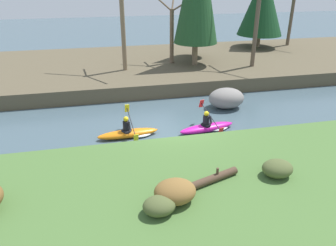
# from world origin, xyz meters

# --- Properties ---
(ground_plane) EXTENTS (90.00, 90.00, 0.00)m
(ground_plane) POSITION_xyz_m (0.00, 0.00, 0.00)
(ground_plane) COLOR #425660
(riverbank_near) EXTENTS (44.00, 7.75, 0.84)m
(riverbank_near) POSITION_xyz_m (0.00, -5.44, 0.42)
(riverbank_near) COLOR #476B33
(riverbank_near) RESTS_ON ground
(riverbank_far) EXTENTS (44.00, 11.32, 0.86)m
(riverbank_far) POSITION_xyz_m (0.00, 10.53, 0.43)
(riverbank_far) COLOR brown
(riverbank_far) RESTS_ON ground
(conifer_tree_mid_left) EXTENTS (3.72, 3.72, 6.19)m
(conifer_tree_mid_left) POSITION_xyz_m (10.58, 13.29, 4.47)
(conifer_tree_mid_left) COLOR #7A664C
(conifer_tree_mid_left) RESTS_ON riverbank_far
(bare_tree_upstream) EXTENTS (3.76, 3.72, 6.85)m
(bare_tree_upstream) POSITION_xyz_m (-1.24, 8.59, 4.08)
(bare_tree_upstream) COLOR #7A664C
(bare_tree_upstream) RESTS_ON riverbank_far
(bare_tree_mid_upstream) EXTENTS (2.71, 2.67, 4.83)m
(bare_tree_mid_upstream) POSITION_xyz_m (2.19, 9.78, 3.14)
(bare_tree_mid_upstream) COLOR brown
(bare_tree_mid_upstream) RESTS_ON riverbank_far
(bare_tree_mid_downstream) EXTENTS (3.96, 3.91, 7.21)m
(bare_tree_mid_downstream) POSITION_xyz_m (7.36, 7.64, 4.25)
(bare_tree_mid_downstream) COLOR brown
(bare_tree_mid_downstream) RESTS_ON riverbank_far
(bare_tree_downstream) EXTENTS (3.97, 3.92, 7.23)m
(bare_tree_downstream) POSITION_xyz_m (13.61, 13.61, 4.26)
(bare_tree_downstream) COLOR brown
(bare_tree_downstream) RESTS_ON riverbank_far
(shrub_clump_second) EXTENTS (0.89, 0.74, 0.48)m
(shrub_clump_second) POSITION_xyz_m (-1.82, -5.85, 1.08)
(shrub_clump_second) COLOR #4C562D
(shrub_clump_second) RESTS_ON riverbank_near
(shrub_clump_third) EXTENTS (1.19, 0.99, 0.64)m
(shrub_clump_third) POSITION_xyz_m (-1.28, -5.44, 1.16)
(shrub_clump_third) COLOR brown
(shrub_clump_third) RESTS_ON riverbank_near
(shrub_clump_far_end) EXTENTS (0.99, 0.82, 0.53)m
(shrub_clump_far_end) POSITION_xyz_m (2.17, -4.91, 1.10)
(shrub_clump_far_end) COLOR #4C562D
(shrub_clump_far_end) RESTS_ON riverbank_near
(kayaker_lead) EXTENTS (2.80, 2.07, 1.20)m
(kayaker_lead) POSITION_xyz_m (1.74, 0.27, 0.20)
(kayaker_lead) COLOR #C61999
(kayaker_lead) RESTS_ON ground
(kayaker_middle) EXTENTS (2.79, 2.07, 1.20)m
(kayaker_middle) POSITION_xyz_m (-1.90, 0.45, 0.20)
(kayaker_middle) COLOR orange
(kayaker_middle) RESTS_ON ground
(boulder_midstream) EXTENTS (1.93, 1.51, 1.09)m
(boulder_midstream) POSITION_xyz_m (3.58, 2.79, 0.55)
(boulder_midstream) COLOR gray
(boulder_midstream) RESTS_ON ground
(driftwood_log) EXTENTS (1.86, 0.83, 0.44)m
(driftwood_log) POSITION_xyz_m (0.04, -4.80, 0.96)
(driftwood_log) COLOR #4C3828
(driftwood_log) RESTS_ON riverbank_near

